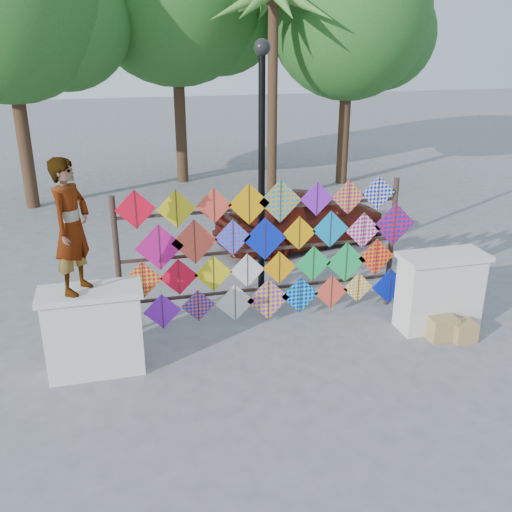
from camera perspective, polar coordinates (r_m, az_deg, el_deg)
name	(u,v)px	position (r m, az deg, el deg)	size (l,w,h in m)	color
ground	(275,341)	(9.09, 1.94, -8.47)	(80.00, 80.00, 0.00)	gray
parapet_left	(94,331)	(8.33, -15.88, -7.18)	(1.40, 0.65, 1.28)	silver
parapet_right	(440,291)	(9.68, 17.89, -3.32)	(1.40, 0.65, 1.28)	silver
kite_rack	(270,252)	(9.23, 1.38, 0.41)	(5.00, 0.24, 2.41)	#32231C
tree_east	(352,19)	(18.63, 9.60, 22.35)	(5.40, 4.80, 7.42)	#4A3020
palm_tree	(273,18)	(16.22, 1.74, 22.72)	(3.62, 3.62, 5.83)	#4A3020
vendor_woman	(71,227)	(7.75, -17.98, 2.81)	(0.66, 0.43, 1.81)	#99999E
sedan	(302,217)	(12.97, 4.62, 3.92)	(1.59, 3.95, 1.35)	#59180F
lamppost	(262,147)	(10.08, 0.57, 10.84)	(0.28, 0.28, 4.46)	black
cardboard_box_near	(440,327)	(9.54, 17.96, -6.76)	(0.43, 0.38, 0.38)	#A88651
cardboard_box_far	(463,331)	(9.61, 19.97, -7.07)	(0.36, 0.33, 0.31)	#A88651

